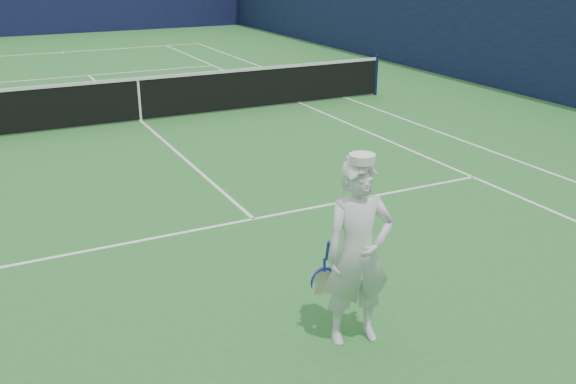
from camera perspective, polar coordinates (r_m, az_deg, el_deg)
The scene contains 5 objects.
ground at distance 15.12m, azimuth -12.93°, elevation 6.16°, with size 80.00×80.00×0.00m, color #2A6E2D.
court_markings at distance 15.12m, azimuth -12.93°, elevation 6.17°, with size 11.03×23.83×0.01m.
windscreen_fence at distance 14.76m, azimuth -13.56°, elevation 13.68°, with size 20.12×36.12×4.00m.
tennis_net at distance 14.99m, azimuth -13.10°, elevation 8.21°, with size 12.88×0.09×1.07m.
tennis_player at distance 6.19m, azimuth 6.25°, elevation -5.43°, with size 0.77×0.61×1.93m.
Camera 1 is at (-3.38, -14.28, 3.65)m, focal length 40.00 mm.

